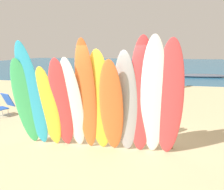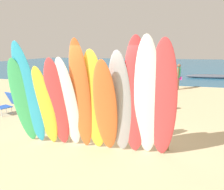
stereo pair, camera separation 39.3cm
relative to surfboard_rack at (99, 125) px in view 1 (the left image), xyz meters
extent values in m
plane|color=#D3BC8C|center=(0.00, 14.00, -0.49)|extent=(60.00, 60.00, 0.00)
cube|color=#235B7F|center=(0.00, 29.83, -0.48)|extent=(60.00, 40.00, 0.02)
cylinder|color=brown|center=(-1.86, 0.00, -0.21)|extent=(0.07, 0.07, 0.57)
cylinder|color=brown|center=(1.86, 0.00, -0.21)|extent=(0.07, 0.07, 0.57)
cylinder|color=brown|center=(0.00, 0.00, 0.08)|extent=(3.85, 0.06, 0.06)
ellipsoid|color=#38B266|center=(-1.67, -0.58, 0.63)|extent=(0.59, 0.74, 2.24)
ellipsoid|color=#289EC6|center=(-1.46, -0.61, 0.82)|extent=(0.64, 0.80, 2.62)
ellipsoid|color=yellow|center=(-1.08, -0.56, 0.54)|extent=(0.55, 0.66, 2.07)
ellipsoid|color=#D13D42|center=(-0.74, -0.57, 0.64)|extent=(0.58, 0.75, 2.26)
ellipsoid|color=white|center=(-0.47, -0.55, 0.65)|extent=(0.54, 0.76, 2.27)
ellipsoid|color=orange|center=(-0.13, -0.57, 0.84)|extent=(0.49, 0.71, 2.66)
ellipsoid|color=yellow|center=(0.17, -0.50, 0.73)|extent=(0.59, 0.58, 2.44)
ellipsoid|color=orange|center=(0.47, -0.60, 0.63)|extent=(0.54, 0.77, 2.25)
ellipsoid|color=#999EA3|center=(0.77, -0.50, 0.72)|extent=(0.58, 0.63, 2.42)
ellipsoid|color=#D13D42|center=(1.12, -0.51, 0.87)|extent=(0.60, 0.66, 2.71)
ellipsoid|color=white|center=(1.38, -0.57, 0.87)|extent=(0.59, 0.81, 2.72)
ellipsoid|color=#D13D42|center=(1.71, -0.57, 0.84)|extent=(0.62, 0.80, 2.66)
cylinder|color=tan|center=(-0.40, 5.92, -0.08)|extent=(0.13, 0.13, 0.83)
cylinder|color=tan|center=(-0.55, 6.22, -0.08)|extent=(0.13, 0.13, 0.83)
cube|color=silver|center=(-0.48, 6.07, 0.27)|extent=(0.44, 0.27, 0.20)
cube|color=orange|center=(-0.48, 6.07, 0.66)|extent=(0.39, 0.48, 0.65)
sphere|color=tan|center=(-0.48, 6.07, 1.10)|extent=(0.23, 0.23, 0.23)
cylinder|color=tan|center=(-0.35, 5.83, 0.70)|extent=(0.10, 0.10, 0.57)
cylinder|color=tan|center=(-0.60, 6.32, 0.70)|extent=(0.10, 0.10, 0.57)
cylinder|color=brown|center=(2.44, 8.61, -0.11)|extent=(0.11, 0.11, 0.75)
cylinder|color=brown|center=(2.40, 8.30, -0.11)|extent=(0.11, 0.11, 0.75)
cube|color=#B23399|center=(2.42, 8.45, 0.20)|extent=(0.41, 0.25, 0.18)
cube|color=#33A36B|center=(2.42, 8.45, 0.56)|extent=(0.26, 0.42, 0.59)
sphere|color=brown|center=(2.42, 8.45, 0.96)|extent=(0.21, 0.21, 0.21)
cylinder|color=brown|center=(2.46, 8.70, 0.59)|extent=(0.09, 0.09, 0.52)
cylinder|color=brown|center=(2.38, 8.21, 0.59)|extent=(0.09, 0.09, 0.52)
cylinder|color=tan|center=(1.01, 2.83, -0.11)|extent=(0.11, 0.11, 0.75)
cylinder|color=tan|center=(0.85, 2.56, -0.11)|extent=(0.11, 0.11, 0.75)
cube|color=black|center=(0.93, 2.69, 0.20)|extent=(0.40, 0.25, 0.18)
cube|color=black|center=(0.93, 2.69, 0.56)|extent=(0.37, 0.44, 0.59)
sphere|color=tan|center=(0.93, 2.69, 0.96)|extent=(0.21, 0.21, 0.21)
cylinder|color=tan|center=(1.06, 2.91, 0.59)|extent=(0.09, 0.09, 0.52)
cylinder|color=tan|center=(0.80, 2.48, 0.59)|extent=(0.09, 0.09, 0.52)
cylinder|color=#9E704C|center=(-0.05, 4.05, -0.09)|extent=(0.12, 0.12, 0.81)
cylinder|color=#9E704C|center=(0.00, 3.72, -0.09)|extent=(0.12, 0.12, 0.81)
cube|color=orange|center=(-0.03, 3.89, 0.25)|extent=(0.43, 0.27, 0.19)
cube|color=#B23399|center=(-0.03, 3.89, 0.63)|extent=(0.28, 0.45, 0.63)
sphere|color=#9E704C|center=(-0.03, 3.89, 1.06)|extent=(0.23, 0.23, 0.23)
cylinder|color=#9E704C|center=(-0.07, 4.15, 0.67)|extent=(0.10, 0.10, 0.56)
cylinder|color=#9E704C|center=(0.02, 3.63, 0.67)|extent=(0.10, 0.10, 0.56)
cylinder|color=tan|center=(-2.51, 5.90, -0.11)|extent=(0.11, 0.11, 0.75)
cylinder|color=tan|center=(-2.26, 6.08, -0.11)|extent=(0.11, 0.11, 0.75)
cube|color=#DB333D|center=(-2.39, 5.99, 0.20)|extent=(0.40, 0.25, 0.18)
cube|color=#33A36B|center=(-2.39, 5.99, 0.56)|extent=(0.43, 0.39, 0.59)
sphere|color=tan|center=(-2.39, 5.99, 0.96)|extent=(0.21, 0.21, 0.21)
cylinder|color=tan|center=(-2.59, 5.85, 0.59)|extent=(0.09, 0.09, 0.52)
cylinder|color=tan|center=(-2.18, 6.13, 0.59)|extent=(0.09, 0.09, 0.52)
cylinder|color=#B7B7BC|center=(-4.24, 1.76, -0.35)|extent=(0.02, 0.02, 0.28)
cylinder|color=#B7B7BC|center=(-3.85, 1.60, -0.35)|extent=(0.02, 0.02, 0.28)
cube|color=blue|center=(-4.11, 1.50, -0.19)|extent=(0.63, 0.61, 0.03)
cube|color=blue|center=(-3.98, 1.82, 0.07)|extent=(0.56, 0.43, 0.51)
ellipsoid|color=#4C515B|center=(5.42, 14.59, -0.34)|extent=(4.22, 0.95, 0.34)
camera|label=1|loc=(1.38, -5.20, 1.94)|focal=34.88mm
camera|label=2|loc=(1.76, -5.11, 1.94)|focal=34.88mm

